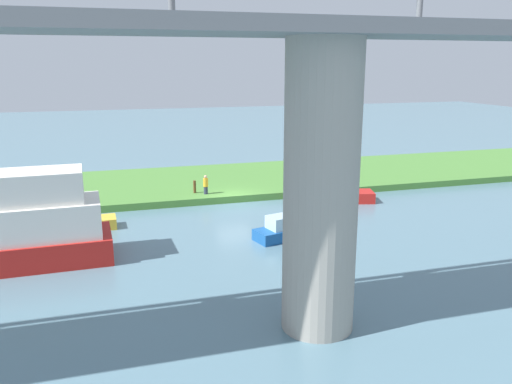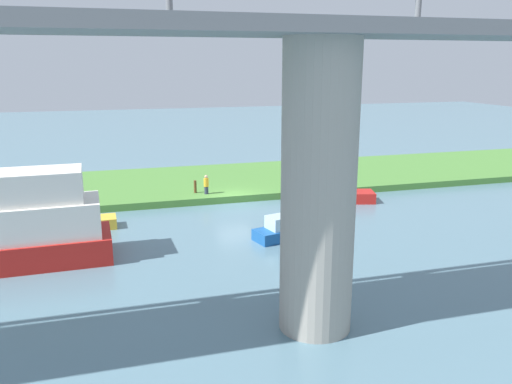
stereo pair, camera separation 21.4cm
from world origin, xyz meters
TOP-DOWN VIEW (x-y plane):
  - ground_plane at (0.00, 0.00)m, footprint 160.00×160.00m
  - grassy_bank at (0.00, -6.00)m, footprint 80.00×12.00m
  - bridge_pylon at (1.33, 18.17)m, footprint 2.70×2.70m
  - bridge_span at (1.33, 18.15)m, footprint 67.40×4.30m
  - person_on_bank at (1.79, -1.24)m, footprint 0.39×0.39m
  - mooring_post at (2.50, -1.78)m, footprint 0.20×0.20m
  - pontoon_yellow at (13.27, 8.27)m, footprint 10.15×3.65m
  - houseboat_blue at (-7.24, 1.69)m, footprint 5.10×2.90m
  - riverboat_paddlewheel at (-1.06, 8.19)m, footprint 4.34×2.45m
  - skiff_small at (10.47, 3.27)m, footprint 4.22×1.57m

SIDE VIEW (x-z plane):
  - ground_plane at x=0.00m, z-range 0.00..0.00m
  - grassy_bank at x=0.00m, z-range 0.00..0.50m
  - riverboat_paddlewheel at x=-1.06m, z-range -0.20..1.17m
  - skiff_small at x=10.47m, z-range -0.20..1.20m
  - houseboat_blue at x=-7.24m, z-range -0.23..1.38m
  - mooring_post at x=2.50m, z-range 0.50..1.41m
  - person_on_bank at x=1.79m, z-range 0.51..1.90m
  - pontoon_yellow at x=13.27m, z-range -0.67..4.47m
  - bridge_pylon at x=1.33m, z-range 0.00..10.61m
  - bridge_span at x=1.33m, z-range 9.48..12.73m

